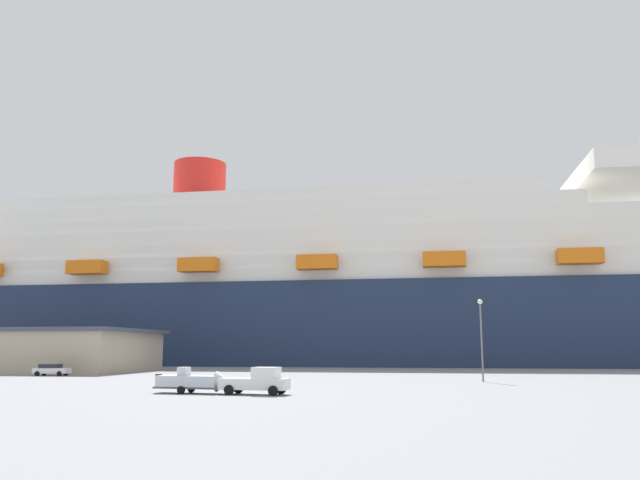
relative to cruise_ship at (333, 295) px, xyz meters
The scene contains 8 objects.
ground_plane 43.79m from the cruise_ship, 93.72° to the right, with size 600.00×600.00×0.00m, color gray.
cruise_ship is the anchor object (origin of this frame).
pickup_truck 90.93m from the cruise_ship, 87.04° to the right, with size 5.80×2.80×2.20m.
small_boat_on_trailer 90.20m from the cruise_ship, 90.47° to the right, with size 7.51×2.52×2.15m.
street_lamp 71.97m from the cruise_ship, 69.49° to the right, with size 0.56×0.56×9.23m.
parked_car_silver_sedan 62.90m from the cruise_ship, 126.58° to the right, with size 4.51×2.68×1.58m.
parked_car_yellow_taxi 67.78m from the cruise_ship, 131.56° to the right, with size 4.78×2.57×1.58m.
parked_car_white_van 68.79m from the cruise_ship, 117.68° to the right, with size 4.76×2.30×1.58m.
Camera 1 is at (19.86, -70.73, 3.77)m, focal length 35.88 mm.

